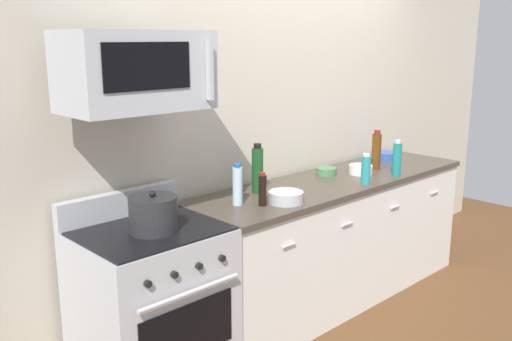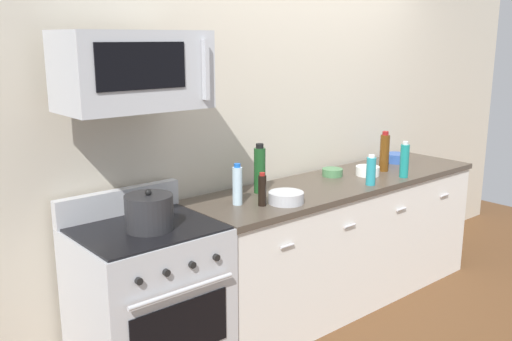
# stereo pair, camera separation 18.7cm
# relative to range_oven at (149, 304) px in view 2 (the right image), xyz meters

# --- Properties ---
(ground_plane) EXTENTS (6.62, 6.62, 0.00)m
(ground_plane) POSITION_rel_range_oven_xyz_m (1.59, -0.00, -0.47)
(ground_plane) COLOR brown
(back_wall) EXTENTS (5.52, 0.10, 2.70)m
(back_wall) POSITION_rel_range_oven_xyz_m (1.59, 0.41, 0.88)
(back_wall) COLOR beige
(back_wall) RESTS_ON ground_plane
(counter_unit) EXTENTS (2.43, 0.66, 0.92)m
(counter_unit) POSITION_rel_range_oven_xyz_m (1.59, -0.00, -0.01)
(counter_unit) COLOR silver
(counter_unit) RESTS_ON ground_plane
(range_oven) EXTENTS (0.76, 0.69, 1.07)m
(range_oven) POSITION_rel_range_oven_xyz_m (0.00, 0.00, 0.00)
(range_oven) COLOR #B7BABF
(range_oven) RESTS_ON ground_plane
(microwave) EXTENTS (0.74, 0.44, 0.40)m
(microwave) POSITION_rel_range_oven_xyz_m (0.00, 0.04, 1.28)
(microwave) COLOR #B7BABF
(bottle_wine_amber) EXTENTS (0.07, 0.07, 0.31)m
(bottle_wine_amber) POSITION_rel_range_oven_xyz_m (2.05, -0.02, 0.60)
(bottle_wine_amber) COLOR #59330F
(bottle_wine_amber) RESTS_ON countertop_slab
(bottle_soy_sauce_dark) EXTENTS (0.05, 0.05, 0.21)m
(bottle_soy_sauce_dark) POSITION_rel_range_oven_xyz_m (0.74, -0.11, 0.55)
(bottle_soy_sauce_dark) COLOR black
(bottle_soy_sauce_dark) RESTS_ON countertop_slab
(bottle_water_clear) EXTENTS (0.06, 0.06, 0.26)m
(bottle_water_clear) POSITION_rel_range_oven_xyz_m (0.65, 0.01, 0.57)
(bottle_water_clear) COLOR silver
(bottle_water_clear) RESTS_ON countertop_slab
(bottle_sparkling_teal) EXTENTS (0.06, 0.06, 0.27)m
(bottle_sparkling_teal) POSITION_rel_range_oven_xyz_m (2.00, -0.24, 0.58)
(bottle_sparkling_teal) COLOR #197F7A
(bottle_sparkling_teal) RESTS_ON countertop_slab
(bottle_wine_green) EXTENTS (0.08, 0.08, 0.33)m
(bottle_wine_green) POSITION_rel_range_oven_xyz_m (0.93, 0.13, 0.61)
(bottle_wine_green) COLOR #19471E
(bottle_wine_green) RESTS_ON countertop_slab
(bottle_dish_soap) EXTENTS (0.07, 0.07, 0.21)m
(bottle_dish_soap) POSITION_rel_range_oven_xyz_m (1.64, -0.22, 0.55)
(bottle_dish_soap) COLOR teal
(bottle_dish_soap) RESTS_ON countertop_slab
(bowl_green_glaze) EXTENTS (0.15, 0.15, 0.06)m
(bowl_green_glaze) POSITION_rel_range_oven_xyz_m (1.63, 0.12, 0.48)
(bowl_green_glaze) COLOR #477A4C
(bowl_green_glaze) RESTS_ON countertop_slab
(bowl_blue_mixing) EXTENTS (0.18, 0.18, 0.07)m
(bowl_blue_mixing) POSITION_rel_range_oven_xyz_m (2.37, 0.10, 0.49)
(bowl_blue_mixing) COLOR #2D519E
(bowl_blue_mixing) RESTS_ON countertop_slab
(bowl_white_ceramic) EXTENTS (0.17, 0.17, 0.07)m
(bowl_white_ceramic) POSITION_rel_range_oven_xyz_m (1.84, -0.03, 0.49)
(bowl_white_ceramic) COLOR white
(bowl_white_ceramic) RESTS_ON countertop_slab
(bowl_steel_prep) EXTENTS (0.22, 0.22, 0.07)m
(bowl_steel_prep) POSITION_rel_range_oven_xyz_m (0.89, -0.16, 0.49)
(bowl_steel_prep) COLOR #B2B5BA
(bowl_steel_prep) RESTS_ON countertop_slab
(stockpot) EXTENTS (0.26, 0.26, 0.22)m
(stockpot) POSITION_rel_range_oven_xyz_m (0.00, -0.05, 0.55)
(stockpot) COLOR #262628
(stockpot) RESTS_ON range_oven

